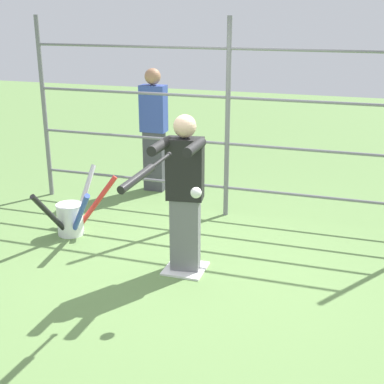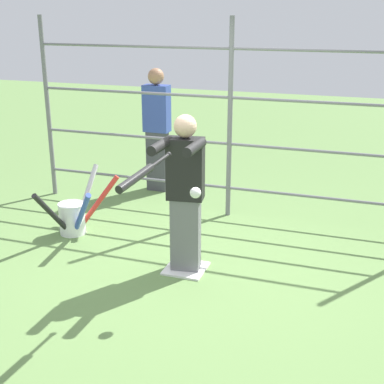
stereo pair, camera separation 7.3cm
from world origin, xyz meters
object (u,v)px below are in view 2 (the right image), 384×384
Objects in this scene: softball_in_flight at (195,193)px; bat_bucket at (74,215)px; baseball_bat_swinging at (140,175)px; batter at (185,190)px; bystander_behind_fence at (157,128)px.

softball_in_flight is 2.19m from bat_bucket.
batter is at bearing -92.53° from baseball_bat_swinging.
batter is 0.60m from softball_in_flight.
bat_bucket is at bearing -27.83° from softball_in_flight.
baseball_bat_swinging is 2.28m from bat_bucket.
batter is 1.01m from baseball_bat_swinging.
bystander_behind_fence is (1.23, -2.26, 0.05)m from batter.
batter is at bearing 118.45° from bystander_behind_fence.
bystander_behind_fence is at bearing -61.55° from batter.
bystander_behind_fence is (-0.30, -1.81, 0.67)m from bat_bucket.
bystander_behind_fence is at bearing -99.54° from bat_bucket.
baseball_bat_swinging is at bearing 87.47° from batter.
softball_in_flight is at bearing 152.17° from bat_bucket.
baseball_bat_swinging is 0.72× the size of bat_bucket.
bat_bucket is 1.96m from bystander_behind_fence.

